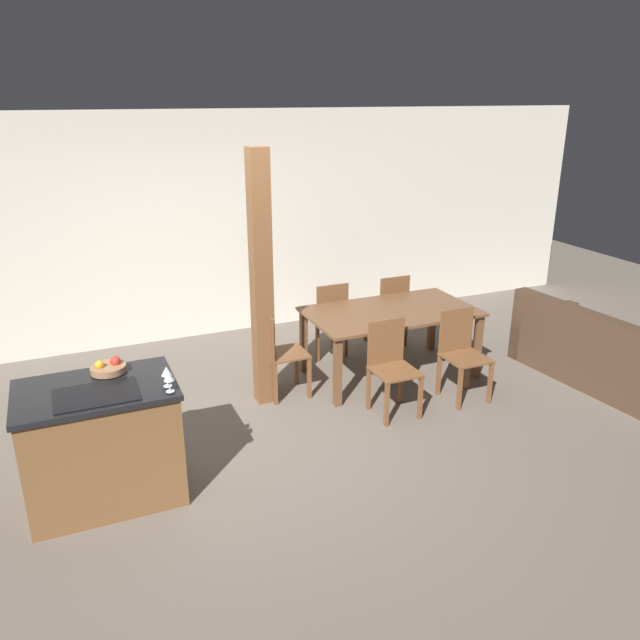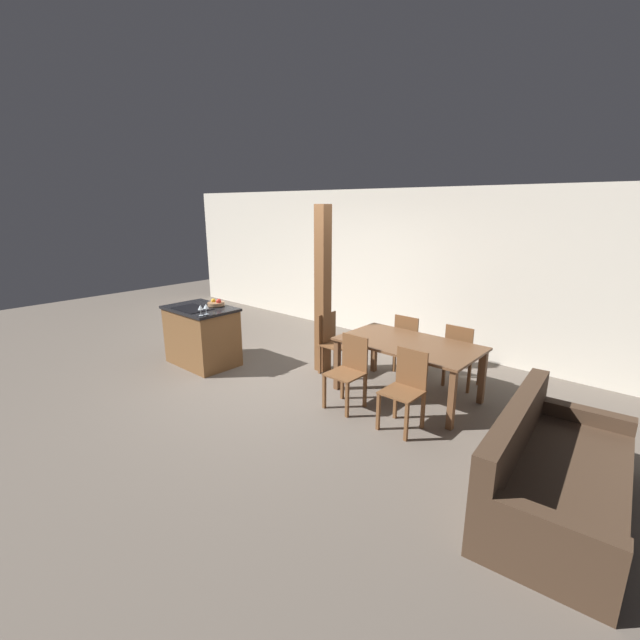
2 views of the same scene
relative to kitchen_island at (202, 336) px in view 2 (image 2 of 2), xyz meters
The scene contains 14 objects.
ground_plane 1.48m from the kitchen_island, 14.13° to the left, with size 16.00×16.00×0.00m, color #665B51.
wall_back 3.48m from the kitchen_island, 65.99° to the left, with size 11.20×0.08×2.70m.
kitchen_island is the anchor object (origin of this frame).
fruit_bowl 0.55m from the kitchen_island, 60.91° to the left, with size 0.26×0.26×0.11m.
wine_glass_near 0.80m from the kitchen_island, 31.79° to the right, with size 0.07×0.07×0.15m.
wine_glass_middle 0.77m from the kitchen_island, 23.33° to the right, with size 0.07×0.07×0.15m.
dining_table 3.20m from the kitchen_island, 19.69° to the left, with size 1.75×1.00×0.73m.
dining_chair_near_left 2.63m from the kitchen_island, ahead, with size 0.40×0.40×0.89m.
dining_chair_near_right 3.42m from the kitchen_island, ahead, with size 0.40×0.40×0.89m.
dining_chair_far_left 3.17m from the kitchen_island, 34.63° to the left, with size 0.40×0.40×0.89m.
dining_chair_far_right 3.85m from the kitchen_island, 27.93° to the left, with size 0.40×0.40×0.89m.
dining_chair_head_end 2.06m from the kitchen_island, 31.48° to the left, with size 0.40×0.40×0.89m.
couch 5.01m from the kitchen_island, ahead, with size 1.09×2.03×0.82m.
timber_post 2.04m from the kitchen_island, 33.14° to the left, with size 0.18×0.18×2.43m.
Camera 2 is at (4.21, -3.88, 2.42)m, focal length 24.00 mm.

